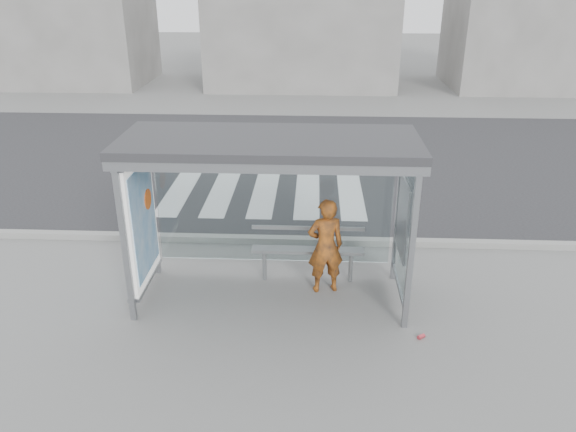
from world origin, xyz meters
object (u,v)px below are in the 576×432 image
at_px(bench, 308,250).
at_px(soda_can, 421,337).
at_px(bus_shelter, 245,178).
at_px(person, 325,246).

bearing_deg(bench, soda_can, -43.63).
xyz_separation_m(bus_shelter, person, (1.21, 0.21, -1.19)).
bearing_deg(bench, person, -47.54).
relative_size(person, soda_can, 14.47).
xyz_separation_m(person, soda_can, (1.36, -1.25, -0.76)).
bearing_deg(bus_shelter, bench, 29.23).
bearing_deg(soda_can, bus_shelter, 157.97).
relative_size(bench, soda_can, 16.76).
bearing_deg(soda_can, bench, 136.37).
height_order(bus_shelter, person, bus_shelter).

